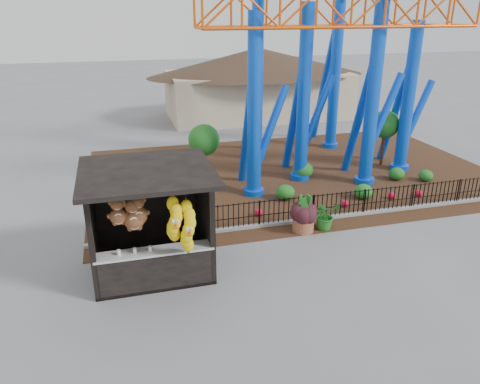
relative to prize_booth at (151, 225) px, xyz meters
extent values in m
plane|color=slate|center=(3.00, -0.90, -1.53)|extent=(120.00, 120.00, 0.00)
cube|color=#331E11|center=(7.00, 7.10, -1.52)|extent=(18.00, 12.00, 0.02)
cube|color=gray|center=(7.00, 2.10, -1.47)|extent=(18.00, 0.18, 0.12)
cube|color=black|center=(0.00, 0.30, -1.48)|extent=(3.20, 2.60, 0.10)
cube|color=black|center=(0.00, 1.54, -0.03)|extent=(3.20, 0.12, 3.00)
cube|color=black|center=(-1.54, 0.30, -0.03)|extent=(0.12, 2.60, 3.00)
cube|color=black|center=(1.54, 0.30, -0.03)|extent=(0.12, 2.60, 3.00)
cube|color=black|center=(0.00, 0.05, 1.53)|extent=(3.50, 3.40, 0.12)
cube|color=black|center=(-1.53, -0.93, -0.03)|extent=(0.14, 0.14, 3.00)
cube|color=black|center=(1.53, -0.93, -0.03)|extent=(0.14, 0.14, 3.00)
cube|color=black|center=(0.00, -0.75, -0.98)|extent=(3.00, 0.50, 1.10)
cube|color=silver|center=(0.00, -0.75, -0.41)|extent=(3.10, 0.55, 0.06)
cylinder|color=black|center=(0.00, -1.15, 1.32)|extent=(2.90, 0.04, 0.04)
cylinder|color=blue|center=(4.50, 5.10, 1.97)|extent=(0.56, 0.56, 7.00)
cylinder|color=blue|center=(4.50, 5.10, -1.41)|extent=(0.84, 0.84, 0.24)
cylinder|color=blue|center=(7.00, 6.30, 2.12)|extent=(0.56, 0.56, 7.30)
cylinder|color=blue|center=(7.00, 6.30, -1.41)|extent=(0.84, 0.84, 0.24)
cylinder|color=blue|center=(9.50, 5.10, 2.22)|extent=(0.56, 0.56, 7.50)
cylinder|color=blue|center=(9.50, 5.10, -1.41)|extent=(0.84, 0.84, 0.24)
cylinder|color=blue|center=(12.00, 6.30, 1.77)|extent=(0.56, 0.56, 6.60)
cylinder|color=blue|center=(12.00, 6.30, -1.41)|extent=(0.84, 0.84, 0.24)
cylinder|color=blue|center=(6.00, 9.60, 3.22)|extent=(0.56, 0.56, 9.50)
cylinder|color=blue|center=(6.00, 9.60, -1.41)|extent=(0.84, 0.84, 0.24)
cylinder|color=blue|center=(10.50, 10.60, 3.72)|extent=(0.56, 0.56, 10.50)
cylinder|color=blue|center=(10.50, 10.60, -1.41)|extent=(0.84, 0.84, 0.24)
cylinder|color=blue|center=(4.50, 6.00, 1.09)|extent=(0.36, 2.21, 5.85)
cylinder|color=blue|center=(5.20, 5.40, 0.92)|extent=(1.62, 0.32, 3.73)
cylinder|color=blue|center=(7.00, 7.20, 1.21)|extent=(0.36, 2.29, 6.10)
cylinder|color=blue|center=(7.70, 6.60, 1.02)|extent=(1.67, 0.32, 3.88)
cylinder|color=blue|center=(9.50, 6.00, 1.28)|extent=(0.36, 2.34, 6.26)
cylinder|color=blue|center=(10.20, 5.40, 1.09)|extent=(1.71, 0.32, 3.99)
cylinder|color=blue|center=(12.00, 7.20, 0.94)|extent=(0.36, 2.10, 5.53)
cylinder|color=blue|center=(12.70, 6.60, 0.78)|extent=(1.54, 0.32, 3.52)
cylinder|color=brown|center=(5.13, 1.42, -1.25)|extent=(0.95, 0.95, 0.57)
ellipsoid|color=black|center=(5.13, 1.42, -0.64)|extent=(0.70, 0.70, 0.64)
imported|color=#244C16|center=(5.94, 1.43, -1.02)|extent=(0.99, 0.88, 1.02)
ellipsoid|color=#1C5E1B|center=(5.53, 4.22, -1.22)|extent=(0.74, 0.74, 0.59)
ellipsoid|color=#1C5E1B|center=(8.55, 3.51, -1.22)|extent=(0.73, 0.73, 0.58)
ellipsoid|color=#1C5E1B|center=(11.04, 5.06, -1.24)|extent=(0.69, 0.69, 0.55)
ellipsoid|color=#1C5E1B|center=(7.16, 6.38, -1.15)|extent=(0.92, 0.92, 0.74)
ellipsoid|color=#1C5E1B|center=(12.19, 4.59, -1.27)|extent=(0.61, 0.61, 0.49)
sphere|color=red|center=(4.04, 2.97, -1.37)|extent=(0.28, 0.28, 0.28)
sphere|color=red|center=(7.44, 2.89, -1.37)|extent=(0.28, 0.28, 0.28)
sphere|color=red|center=(9.61, 3.15, -1.37)|extent=(0.28, 0.28, 0.28)
sphere|color=red|center=(10.79, 3.07, -1.37)|extent=(0.28, 0.28, 0.28)
cube|color=#BFAD8C|center=(9.00, 19.10, -0.03)|extent=(12.00, 6.00, 3.00)
cone|color=#332319|center=(9.00, 19.10, 2.37)|extent=(15.00, 15.00, 1.80)
camera|label=1|loc=(-0.69, -11.78, 5.55)|focal=35.00mm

